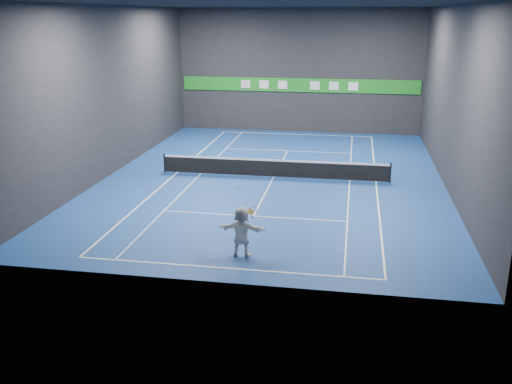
% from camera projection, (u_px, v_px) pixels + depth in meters
% --- Properties ---
extents(ground, '(26.00, 26.00, 0.00)m').
position_uv_depth(ground, '(274.00, 177.00, 31.15)').
color(ground, navy).
rests_on(ground, ground).
extents(ceiling, '(26.00, 26.00, 0.00)m').
position_uv_depth(ceiling, '(275.00, 4.00, 28.47)').
color(ceiling, black).
rests_on(ceiling, ground).
extents(wall_back, '(18.00, 0.10, 9.00)m').
position_uv_depth(wall_back, '(299.00, 71.00, 42.04)').
color(wall_back, '#232326').
rests_on(wall_back, ground).
extents(wall_front, '(18.00, 0.10, 9.00)m').
position_uv_depth(wall_front, '(216.00, 150.00, 17.58)').
color(wall_front, '#232326').
rests_on(wall_front, ground).
extents(wall_left, '(0.10, 26.00, 9.00)m').
position_uv_depth(wall_left, '(112.00, 91.00, 31.28)').
color(wall_left, '#232326').
rests_on(wall_left, ground).
extents(wall_right, '(0.10, 26.00, 9.00)m').
position_uv_depth(wall_right, '(453.00, 99.00, 28.35)').
color(wall_right, '#232326').
rests_on(wall_right, ground).
extents(baseline_near, '(10.98, 0.08, 0.01)m').
position_uv_depth(baseline_near, '(226.00, 268.00, 19.96)').
color(baseline_near, white).
rests_on(baseline_near, ground).
extents(baseline_far, '(10.98, 0.08, 0.01)m').
position_uv_depth(baseline_far, '(296.00, 134.00, 42.33)').
color(baseline_far, white).
rests_on(baseline_far, ground).
extents(sideline_doubles_left, '(0.08, 23.78, 0.01)m').
position_uv_depth(sideline_doubles_left, '(177.00, 173.00, 32.04)').
color(sideline_doubles_left, white).
rests_on(sideline_doubles_left, ground).
extents(sideline_doubles_right, '(0.08, 23.78, 0.01)m').
position_uv_depth(sideline_doubles_right, '(376.00, 182.00, 30.25)').
color(sideline_doubles_right, white).
rests_on(sideline_doubles_right, ground).
extents(sideline_singles_left, '(0.06, 23.78, 0.01)m').
position_uv_depth(sideline_singles_left, '(201.00, 174.00, 31.82)').
color(sideline_singles_left, white).
rests_on(sideline_singles_left, ground).
extents(sideline_singles_right, '(0.06, 23.78, 0.01)m').
position_uv_depth(sideline_singles_right, '(350.00, 181.00, 30.48)').
color(sideline_singles_right, white).
rests_on(sideline_singles_right, ground).
extents(service_line_near, '(8.23, 0.06, 0.01)m').
position_uv_depth(service_line_near, '(253.00, 216.00, 25.13)').
color(service_line_near, white).
rests_on(service_line_near, ground).
extents(service_line_far, '(8.23, 0.06, 0.01)m').
position_uv_depth(service_line_far, '(287.00, 151.00, 37.17)').
color(service_line_far, white).
rests_on(service_line_far, ground).
extents(center_service_line, '(0.06, 12.80, 0.01)m').
position_uv_depth(center_service_line, '(274.00, 177.00, 31.15)').
color(center_service_line, white).
rests_on(center_service_line, ground).
extents(player, '(1.77, 0.62, 1.89)m').
position_uv_depth(player, '(241.00, 232.00, 20.74)').
color(player, white).
rests_on(player, ground).
extents(tennis_ball, '(0.06, 0.06, 0.06)m').
position_uv_depth(tennis_ball, '(237.00, 188.00, 20.24)').
color(tennis_ball, '#D9F829').
rests_on(tennis_ball, player).
extents(tennis_net, '(12.50, 0.10, 1.07)m').
position_uv_depth(tennis_net, '(274.00, 168.00, 30.99)').
color(tennis_net, black).
rests_on(tennis_net, ground).
extents(sponsor_banner, '(17.64, 0.11, 1.00)m').
position_uv_depth(sponsor_banner, '(299.00, 85.00, 42.28)').
color(sponsor_banner, '#1E8A22').
rests_on(sponsor_banner, wall_back).
extents(tennis_racket, '(0.47, 0.33, 0.72)m').
position_uv_depth(tennis_racket, '(252.00, 211.00, 20.49)').
color(tennis_racket, red).
rests_on(tennis_racket, player).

